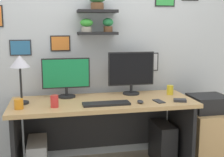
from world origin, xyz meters
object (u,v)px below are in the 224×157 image
monitor_right (131,71)px  keyboard (106,104)px  desk (102,118)px  computer_tower_right (162,143)px  coffee_mug (19,104)px  water_cup (54,101)px  monitor_left (66,76)px  computer_mouse (140,102)px  desk_lamp (20,65)px  pen_cup (170,90)px  printer (208,103)px  drawer_cabinet (206,136)px  scissors_tray (180,100)px  cell_phone (159,101)px

monitor_right → keyboard: (-0.35, -0.38, -0.24)m
desk → computer_tower_right: (0.67, 0.02, -0.33)m
coffee_mug → water_cup: 0.31m
computer_tower_right → water_cup: bearing=-168.4°
monitor_left → water_cup: size_ratio=4.41×
computer_mouse → water_cup: (-0.80, 0.02, 0.04)m
computer_mouse → desk_lamp: bearing=169.2°
desk_lamp → keyboard: bearing=-14.3°
monitor_right → pen_cup: bearing=-15.3°
computer_mouse → printer: size_ratio=0.24×
desk_lamp → water_cup: size_ratio=4.16×
drawer_cabinet → coffee_mug: bearing=-175.4°
desk → printer: bearing=-2.6°
keyboard → computer_tower_right: bearing=20.1°
desk → coffee_mug: 0.85m
coffee_mug → desk_lamp: bearing=86.9°
drawer_cabinet → printer: bearing=90.0°
desk_lamp → computer_tower_right: bearing=1.9°
computer_mouse → coffee_mug: size_ratio=1.00×
computer_mouse → scissors_tray: (0.40, -0.02, -0.00)m
monitor_right → coffee_mug: (-1.13, -0.37, -0.20)m
desk → pen_cup: size_ratio=17.90×
desk → water_cup: water_cup is taller
computer_mouse → coffee_mug: (-1.11, 0.03, 0.03)m
monitor_left → pen_cup: (1.09, -0.11, -0.17)m
desk → computer_tower_right: size_ratio=4.06×
monitor_left → keyboard: monitor_left is taller
desk → pen_cup: bearing=3.8°
computer_mouse → coffee_mug: bearing=178.4°
pen_cup → computer_tower_right: (-0.08, -0.03, -0.58)m
keyboard → water_cup: size_ratio=4.00×
water_cup → drawer_cabinet: size_ratio=0.19×
desk_lamp → cell_phone: size_ratio=3.27×
water_cup → pen_cup: bearing=12.2°
monitor_right → drawer_cabinet: 1.09m
computer_mouse → printer: 0.85m
cell_phone → scissors_tray: (0.20, -0.03, 0.01)m
scissors_tray → computer_tower_right: bearing=101.4°
printer → computer_tower_right: (-0.48, 0.07, -0.44)m
scissors_tray → water_cup: size_ratio=1.09×
cell_phone → printer: size_ratio=0.37×
monitor_left → water_cup: monitor_left is taller
pen_cup → desk: bearing=-176.2°
coffee_mug → scissors_tray: coffee_mug is taller
desk → drawer_cabinet: (1.15, -0.05, -0.26)m
drawer_cabinet → printer: (0.00, 0.00, 0.37)m
monitor_left → printer: size_ratio=1.28×
scissors_tray → desk: bearing=160.4°
desk → monitor_right: monitor_right is taller
water_cup → computer_tower_right: 1.30m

